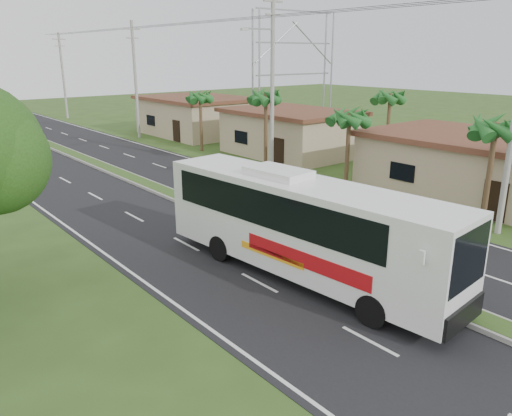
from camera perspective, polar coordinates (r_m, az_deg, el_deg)
ground at (r=17.97m, az=19.85°, el=-10.35°), size 180.00×180.00×0.00m
road_asphalt at (r=32.09m, az=-12.13°, el=2.42°), size 14.00×160.00×0.02m
median_strip at (r=32.07m, az=-12.14°, el=2.58°), size 1.20×160.00×0.18m
lane_edge_left at (r=29.76m, az=-23.58°, el=0.15°), size 0.12×160.00×0.01m
lane_edge_right at (r=35.55m, az=-2.54°, el=4.21°), size 0.12×160.00×0.01m
shop_near at (r=31.89m, az=24.08°, el=4.47°), size 8.60×12.60×3.52m
shop_mid at (r=41.35m, az=3.90°, el=8.65°), size 7.60×10.60×3.67m
shop_far at (r=52.31m, az=-6.85°, el=10.45°), size 8.60×11.60×3.82m
palm_verge_a at (r=25.68m, az=25.71°, el=8.25°), size 2.40×2.40×5.45m
palm_verge_b at (r=30.89m, az=10.62°, el=10.16°), size 2.40×2.40×5.05m
palm_verge_c at (r=35.30m, az=1.14°, el=12.55°), size 2.40×2.40×5.85m
palm_verge_d at (r=42.82m, az=-6.41°, el=12.51°), size 2.40×2.40×5.25m
palm_behind_shop at (r=39.04m, az=15.09°, el=12.15°), size 2.40×2.40×5.65m
utility_pole_b at (r=34.25m, az=1.84°, el=14.30°), size 3.20×0.28×12.00m
utility_pole_c at (r=51.03m, az=-13.62°, el=14.16°), size 1.60×0.28×11.00m
utility_pole_d at (r=69.52m, az=-21.20°, el=13.99°), size 1.60×0.28×10.50m
billboard_lattice at (r=52.21m, az=4.40°, el=15.89°), size 10.18×1.18×12.07m
coach_bus_main at (r=18.20m, az=5.14°, el=-1.53°), size 3.54×12.39×3.95m
motorcyclist at (r=18.57m, az=14.19°, el=-6.03°), size 1.89×0.70×2.35m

